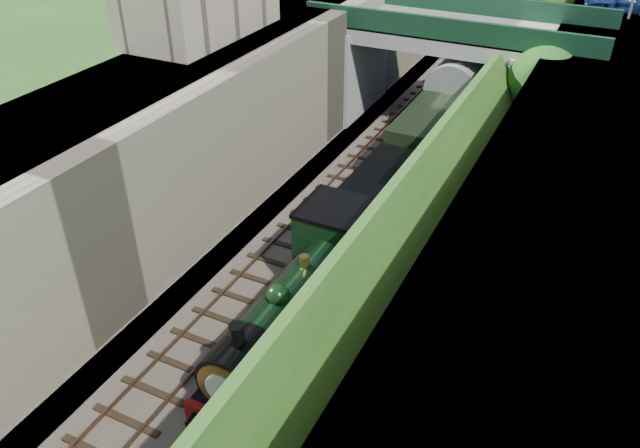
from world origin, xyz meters
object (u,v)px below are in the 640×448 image
(tree, at_px, (546,84))
(tender, at_px, (382,207))
(locomotive, at_px, (303,301))
(car_blue, at_px, (621,1))
(road_bridge, at_px, (463,64))

(tree, relative_size, tender, 1.10)
(locomotive, bearing_deg, tender, 90.00)
(car_blue, bearing_deg, road_bridge, 127.41)
(road_bridge, height_order, tree, road_bridge)
(car_blue, height_order, locomotive, car_blue)
(road_bridge, distance_m, tree, 5.76)
(tree, relative_size, car_blue, 1.68)
(tree, bearing_deg, road_bridge, 150.10)
(road_bridge, height_order, locomotive, road_bridge)
(locomotive, xyz_separation_m, tender, (-0.00, 7.36, -0.27))
(tender, bearing_deg, car_blue, 70.24)
(car_blue, distance_m, tender, 21.25)
(tender, bearing_deg, road_bridge, 91.14)
(tree, bearing_deg, tender, -115.28)
(car_blue, height_order, tender, car_blue)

